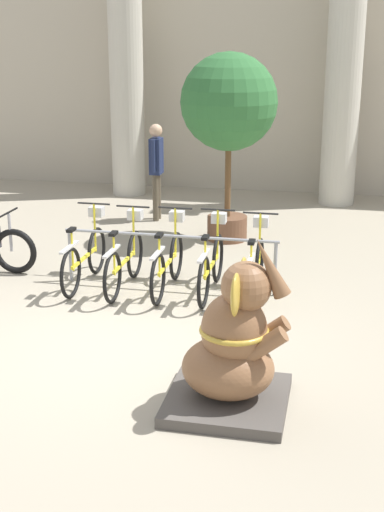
{
  "coord_description": "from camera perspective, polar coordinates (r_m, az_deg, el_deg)",
  "views": [
    {
      "loc": [
        2.33,
        -7.07,
        3.41
      ],
      "look_at": [
        0.73,
        0.36,
        1.0
      ],
      "focal_mm": 50.0,
      "sensor_mm": 36.0,
      "label": 1
    }
  ],
  "objects": [
    {
      "name": "bike_rack",
      "position": [
        9.71,
        -1.8,
        0.69
      ],
      "size": [
        2.99,
        0.05,
        0.77
      ],
      "color": "gray",
      "rests_on": "ground_plane"
    },
    {
      "name": "bicycle_0",
      "position": [
        10.03,
        -8.55,
        0.02
      ],
      "size": [
        0.48,
        1.72,
        1.07
      ],
      "color": "black",
      "rests_on": "ground_plane"
    },
    {
      "name": "bicycle_2",
      "position": [
        9.67,
        -1.93,
        -0.45
      ],
      "size": [
        0.48,
        1.72,
        1.07
      ],
      "color": "black",
      "rests_on": "ground_plane"
    },
    {
      "name": "ground_plane",
      "position": [
        8.18,
        -5.6,
        -7.1
      ],
      "size": [
        60.0,
        60.0,
        0.0
      ],
      "primitive_type": "plane",
      "color": "#9E937F"
    },
    {
      "name": "column_left",
      "position": [
        15.38,
        -5.29,
        14.6
      ],
      "size": [
        0.89,
        0.89,
        5.16
      ],
      "color": "#BCB7A8",
      "rests_on": "ground_plane"
    },
    {
      "name": "bicycle_4",
      "position": [
        9.42,
        5.07,
        -1.01
      ],
      "size": [
        0.48,
        1.72,
        1.07
      ],
      "color": "black",
      "rests_on": "ground_plane"
    },
    {
      "name": "column_right",
      "position": [
        14.69,
        12.05,
        14.16
      ],
      "size": [
        0.89,
        0.89,
        5.16
      ],
      "color": "#BCB7A8",
      "rests_on": "ground_plane"
    },
    {
      "name": "elephant_statue",
      "position": [
        6.67,
        3.31,
        -7.5
      ],
      "size": [
        1.13,
        1.13,
        1.7
      ],
      "color": "#4C4742",
      "rests_on": "ground_plane"
    },
    {
      "name": "building_facade",
      "position": [
        15.85,
        3.81,
        16.08
      ],
      "size": [
        20.0,
        0.2,
        6.0
      ],
      "color": "#B2A893",
      "rests_on": "ground_plane"
    },
    {
      "name": "bicycle_1",
      "position": [
        9.79,
        -5.39,
        -0.29
      ],
      "size": [
        0.48,
        1.72,
        1.07
      ],
      "color": "black",
      "rests_on": "ground_plane"
    },
    {
      "name": "bicycle_3",
      "position": [
        9.58,
        1.58,
        -0.64
      ],
      "size": [
        0.48,
        1.72,
        1.07
      ],
      "color": "black",
      "rests_on": "ground_plane"
    },
    {
      "name": "potted_tree",
      "position": [
        11.78,
        2.98,
        11.75
      ],
      "size": [
        1.58,
        1.58,
        3.1
      ],
      "color": "brown",
      "rests_on": "ground_plane"
    },
    {
      "name": "person_pedestrian",
      "position": [
        13.25,
        -2.87,
        7.48
      ],
      "size": [
        0.24,
        0.47,
        1.79
      ],
      "color": "brown",
      "rests_on": "ground_plane"
    }
  ]
}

